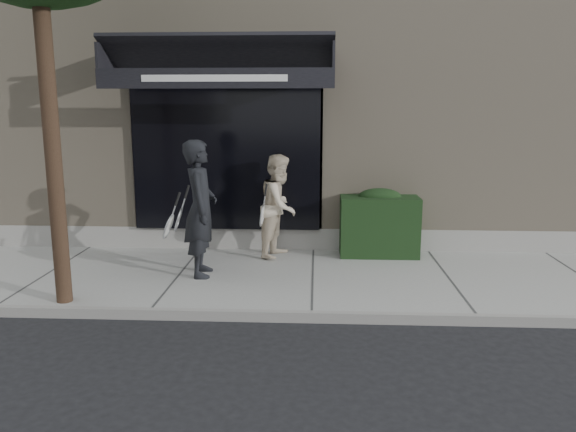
{
  "coord_description": "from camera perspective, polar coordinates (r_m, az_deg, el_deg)",
  "views": [
    {
      "loc": [
        0.04,
        -8.06,
        2.61
      ],
      "look_at": [
        -0.4,
        0.6,
        0.9
      ],
      "focal_mm": 35.0,
      "sensor_mm": 36.0,
      "label": 1
    }
  ],
  "objects": [
    {
      "name": "pedestrian_back",
      "position": [
        9.31,
        -0.84,
        1.05
      ],
      "size": [
        0.88,
        0.99,
        1.71
      ],
      "color": "beige",
      "rests_on": "sidewalk"
    },
    {
      "name": "pedestrian_front",
      "position": [
        8.31,
        -8.89,
        0.74
      ],
      "size": [
        0.76,
        0.94,
        2.01
      ],
      "color": "black",
      "rests_on": "sidewalk"
    },
    {
      "name": "hedge",
      "position": [
        9.57,
        9.22,
        -0.75
      ],
      "size": [
        1.3,
        0.7,
        1.14
      ],
      "color": "black",
      "rests_on": "sidewalk"
    },
    {
      "name": "ground",
      "position": [
        8.47,
        2.52,
        -6.8
      ],
      "size": [
        80.0,
        80.0,
        0.0
      ],
      "primitive_type": "plane",
      "color": "black",
      "rests_on": "ground"
    },
    {
      "name": "sidewalk",
      "position": [
        8.45,
        2.52,
        -6.41
      ],
      "size": [
        20.0,
        3.0,
        0.12
      ],
      "primitive_type": "cube",
      "color": "gray",
      "rests_on": "ground"
    },
    {
      "name": "building_facade",
      "position": [
        13.01,
        2.76,
        11.7
      ],
      "size": [
        14.3,
        8.04,
        5.64
      ],
      "color": "tan",
      "rests_on": "ground"
    },
    {
      "name": "curb",
      "position": [
        6.98,
        2.42,
        -10.17
      ],
      "size": [
        20.0,
        0.1,
        0.14
      ],
      "primitive_type": "cube",
      "color": "gray",
      "rests_on": "ground"
    }
  ]
}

